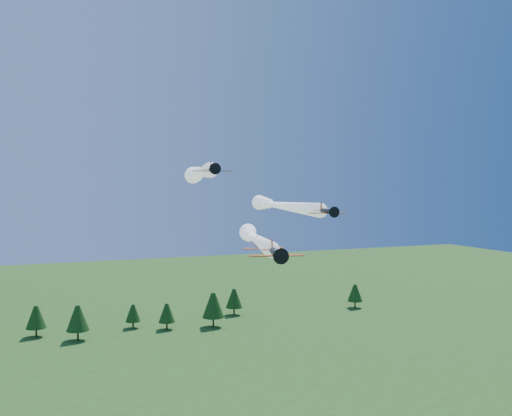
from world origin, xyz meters
name	(u,v)px	position (x,y,z in m)	size (l,w,h in m)	color
plane_lead	(255,238)	(4.06, 15.99, 38.99)	(16.34, 44.54, 3.70)	black
plane_left	(199,173)	(-4.47, 24.50, 51.55)	(12.73, 42.32, 3.70)	black
plane_right	(279,205)	(15.12, 28.81, 44.73)	(13.83, 55.40, 3.70)	black
plane_slot	(262,246)	(1.43, 6.19, 38.39)	(7.20, 7.85, 2.51)	black
treeline	(93,314)	(-15.99, 107.79, 6.83)	(170.49, 22.60, 11.92)	#382314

